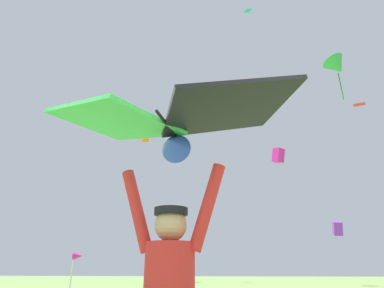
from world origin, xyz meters
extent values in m
cylinder|color=red|center=(-0.09, -0.15, 1.10)|extent=(0.39, 0.39, 0.56)
sphere|color=tan|center=(-0.09, -0.15, 1.49)|extent=(0.23, 0.23, 0.23)
cylinder|color=black|center=(-0.09, -0.15, 1.59)|extent=(0.27, 0.27, 0.05)
cylinder|color=red|center=(0.18, -0.19, 1.61)|extent=(0.29, 0.13, 0.62)
cylinder|color=red|center=(-0.35, -0.12, 1.61)|extent=(0.29, 0.13, 0.62)
cylinder|color=black|center=(-0.09, -0.15, 2.21)|extent=(0.13, 0.75, 0.02)
cube|color=black|center=(0.34, -0.33, 2.30)|extent=(1.07, 0.98, 0.22)
cube|color=green|center=(-0.55, -0.20, 2.30)|extent=(1.16, 1.12, 0.22)
cone|color=blue|center=(-0.09, -0.15, 2.11)|extent=(0.27, 0.23, 0.24)
cube|color=purple|center=(9.68, 25.57, 4.35)|extent=(0.76, 1.01, 1.25)
cone|color=green|center=(6.90, 13.05, 11.76)|extent=(1.73, 1.61, 1.44)
cylinder|color=#237931|center=(6.90, 13.05, 10.47)|extent=(0.05, 0.05, 1.68)
pyramid|color=red|center=(6.39, 10.40, 7.94)|extent=(0.60, 0.60, 0.14)
cube|color=orange|center=(-8.86, 31.89, 16.06)|extent=(1.13, 1.34, 1.42)
cube|color=#DB2393|center=(4.74, 21.48, 9.54)|extent=(1.11, 1.11, 1.22)
cone|color=#19B2AD|center=(-8.18, 21.08, 13.87)|extent=(0.80, 0.82, 0.73)
cylinder|color=#117C79|center=(-8.18, 21.08, 13.03)|extent=(0.03, 0.03, 1.10)
cone|color=blue|center=(-5.05, 32.57, 19.56)|extent=(0.94, 0.88, 0.65)
cylinder|color=#203595|center=(-5.05, 32.57, 18.86)|extent=(0.03, 0.03, 0.91)
pyramid|color=#19B2AD|center=(2.29, 13.17, 16.40)|extent=(0.51, 0.53, 0.21)
cylinder|color=silver|center=(-4.49, 7.74, 0.86)|extent=(0.04, 0.04, 1.72)
cone|color=#DB2393|center=(-4.35, 7.74, 1.60)|extent=(0.28, 0.24, 0.24)
camera|label=1|loc=(0.29, -2.40, 1.21)|focal=29.43mm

